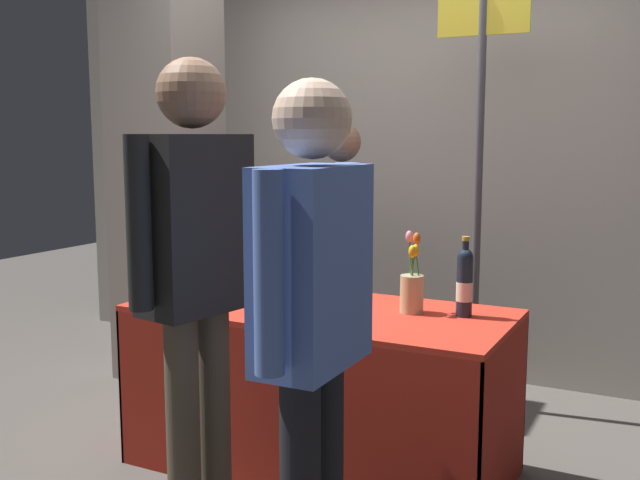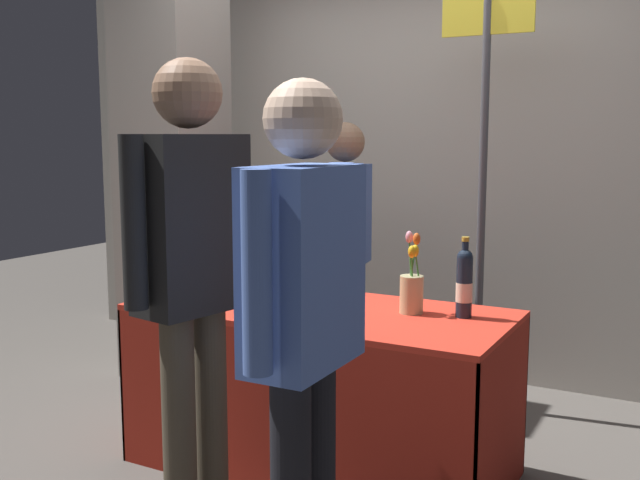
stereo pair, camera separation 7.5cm
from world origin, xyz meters
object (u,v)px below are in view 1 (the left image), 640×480
(featured_wine_bottle, at_px, (465,282))
(display_bottle_0, at_px, (214,271))
(tasting_table, at_px, (320,356))
(flower_vase, at_px, (412,288))
(taster_foreground_right, at_px, (195,260))
(concrete_pillar, at_px, (166,129))
(wine_glass_near_vendor, at_px, (278,292))
(booth_signpost, at_px, (479,158))
(vendor_presenter, at_px, (341,239))

(featured_wine_bottle, xyz_separation_m, display_bottle_0, (-1.07, -0.28, -0.00))
(tasting_table, relative_size, flower_vase, 4.78)
(display_bottle_0, bearing_deg, flower_vase, 15.82)
(taster_foreground_right, bearing_deg, concrete_pillar, 51.79)
(display_bottle_0, bearing_deg, taster_foreground_right, -59.99)
(featured_wine_bottle, relative_size, wine_glass_near_vendor, 2.57)
(tasting_table, bearing_deg, booth_signpost, 69.53)
(flower_vase, bearing_deg, booth_signpost, 89.39)
(vendor_presenter, distance_m, booth_signpost, 0.86)
(display_bottle_0, height_order, wine_glass_near_vendor, display_bottle_0)
(booth_signpost, bearing_deg, concrete_pillar, -170.87)
(tasting_table, relative_size, wine_glass_near_vendor, 12.59)
(flower_vase, xyz_separation_m, booth_signpost, (0.01, 0.98, 0.53))
(featured_wine_bottle, bearing_deg, tasting_table, -167.80)
(tasting_table, height_order, wine_glass_near_vendor, wine_glass_near_vendor)
(concrete_pillar, distance_m, vendor_presenter, 1.31)
(vendor_presenter, xyz_separation_m, taster_foreground_right, (0.18, -1.58, 0.13))
(display_bottle_0, distance_m, wine_glass_near_vendor, 0.36)
(booth_signpost, bearing_deg, featured_wine_bottle, -77.63)
(featured_wine_bottle, bearing_deg, flower_vase, -170.66)
(display_bottle_0, distance_m, booth_signpost, 1.57)
(flower_vase, bearing_deg, tasting_table, -166.23)
(concrete_pillar, bearing_deg, featured_wine_bottle, -17.47)
(concrete_pillar, bearing_deg, flower_vase, -20.38)
(concrete_pillar, xyz_separation_m, flower_vase, (1.84, -0.68, -0.68))
(display_bottle_0, xyz_separation_m, wine_glass_near_vendor, (0.36, -0.05, -0.05))
(display_bottle_0, xyz_separation_m, taster_foreground_right, (0.35, -0.61, 0.17))
(display_bottle_0, bearing_deg, booth_signpost, 54.83)
(vendor_presenter, height_order, booth_signpost, booth_signpost)
(tasting_table, bearing_deg, featured_wine_bottle, 12.20)
(flower_vase, relative_size, taster_foreground_right, 0.20)
(concrete_pillar, height_order, display_bottle_0, concrete_pillar)
(flower_vase, xyz_separation_m, vendor_presenter, (-0.68, 0.73, 0.08))
(display_bottle_0, distance_m, vendor_presenter, 0.99)
(featured_wine_bottle, distance_m, booth_signpost, 1.08)
(tasting_table, distance_m, booth_signpost, 1.43)
(concrete_pillar, relative_size, vendor_presenter, 1.96)
(featured_wine_bottle, distance_m, vendor_presenter, 1.14)
(tasting_table, relative_size, vendor_presenter, 1.06)
(concrete_pillar, bearing_deg, display_bottle_0, -43.05)
(vendor_presenter, bearing_deg, booth_signpost, 99.25)
(concrete_pillar, height_order, booth_signpost, concrete_pillar)
(concrete_pillar, xyz_separation_m, tasting_table, (1.45, -0.78, -1.01))
(concrete_pillar, distance_m, featured_wine_bottle, 2.25)
(wine_glass_near_vendor, relative_size, taster_foreground_right, 0.08)
(vendor_presenter, bearing_deg, flower_vase, 32.40)
(featured_wine_bottle, bearing_deg, display_bottle_0, -165.48)
(taster_foreground_right, bearing_deg, wine_glass_near_vendor, 10.16)
(wine_glass_near_vendor, height_order, flower_vase, flower_vase)
(flower_vase, bearing_deg, display_bottle_0, -164.18)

